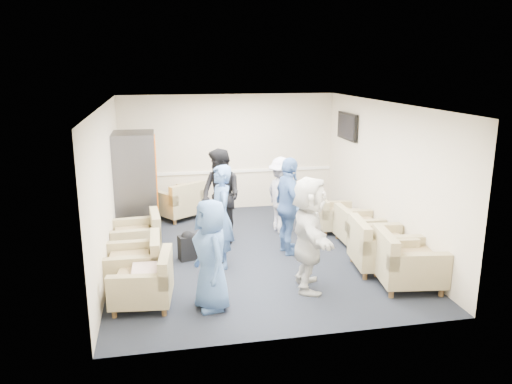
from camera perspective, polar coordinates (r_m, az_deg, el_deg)
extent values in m
plane|color=black|center=(9.24, -0.32, -6.91)|extent=(6.00, 6.00, 0.00)
plane|color=white|center=(8.63, -0.35, 10.03)|extent=(6.00, 6.00, 0.00)
cube|color=beige|center=(11.74, -3.13, 4.52)|extent=(5.00, 0.02, 2.70)
cube|color=beige|center=(6.03, 5.12, -5.08)|extent=(5.00, 0.02, 2.70)
cube|color=beige|center=(8.73, -16.67, 0.49)|extent=(0.02, 6.00, 2.70)
cube|color=beige|center=(9.62, 14.45, 1.89)|extent=(0.02, 6.00, 2.70)
cube|color=white|center=(11.81, -3.09, 2.35)|extent=(4.98, 0.04, 0.06)
cube|color=black|center=(11.11, 10.40, 7.40)|extent=(0.07, 1.00, 0.58)
cube|color=black|center=(11.10, 10.23, 7.40)|extent=(0.01, 0.92, 0.50)
cube|color=#4C4C54|center=(11.14, 10.56, 6.63)|extent=(0.04, 0.10, 0.25)
cube|color=#93855E|center=(7.42, -12.90, -10.72)|extent=(0.92, 0.92, 0.27)
cube|color=#8D754D|center=(7.34, -12.98, -9.41)|extent=(0.63, 0.60, 0.10)
cube|color=#93855E|center=(7.24, -10.30, -8.35)|extent=(0.23, 0.84, 0.39)
cube|color=#93855E|center=(8.04, -13.85, -8.71)|extent=(0.85, 0.85, 0.28)
cube|color=#8D754D|center=(7.97, -13.93, -7.46)|extent=(0.59, 0.55, 0.10)
cube|color=#93855E|center=(7.90, -11.42, -6.34)|extent=(0.15, 0.85, 0.40)
cube|color=#93855E|center=(9.19, -13.55, -5.70)|extent=(0.91, 0.91, 0.28)
cube|color=#8D754D|center=(9.13, -13.62, -4.58)|extent=(0.63, 0.59, 0.10)
cube|color=#93855E|center=(9.10, -11.43, -3.53)|extent=(0.20, 0.86, 0.40)
cube|color=#93855E|center=(8.16, 17.03, -8.38)|extent=(1.06, 1.06, 0.31)
cube|color=#8D754D|center=(8.08, 17.13, -7.02)|extent=(0.73, 0.69, 0.11)
cube|color=#93855E|center=(7.90, 14.55, -6.05)|extent=(0.28, 0.95, 0.44)
cube|color=#93855E|center=(8.67, 14.11, -6.83)|extent=(1.03, 1.03, 0.30)
cube|color=#8D754D|center=(8.60, 14.19, -5.55)|extent=(0.71, 0.67, 0.11)
cube|color=#93855E|center=(8.43, 11.76, -4.63)|extent=(0.26, 0.94, 0.44)
cube|color=#93855E|center=(9.83, 11.65, -4.44)|extent=(0.78, 0.78, 0.25)
cube|color=#8D754D|center=(9.77, 11.70, -3.48)|extent=(0.54, 0.51, 0.09)
cube|color=#93855E|center=(9.62, 9.96, -2.84)|extent=(0.14, 0.77, 0.36)
cube|color=#93855E|center=(10.47, 9.23, -3.18)|extent=(0.83, 0.83, 0.25)
cube|color=#8D754D|center=(10.42, 9.27, -2.30)|extent=(0.57, 0.54, 0.09)
cube|color=#93855E|center=(10.32, 7.61, -1.65)|extent=(0.21, 0.76, 0.35)
cube|color=#93855E|center=(11.34, -8.94, -1.56)|extent=(1.25, 1.25, 0.30)
cube|color=#8D754D|center=(11.29, -8.98, -0.58)|extent=(0.83, 0.84, 0.11)
cube|color=#93855E|center=(10.96, -7.83, -0.14)|extent=(0.83, 0.63, 0.42)
cube|color=#4C4C54|center=(10.30, -13.59, 0.93)|extent=(0.81, 0.98, 2.06)
cube|color=#F73F05|center=(10.27, -11.29, 1.61)|extent=(0.02, 0.83, 1.65)
cube|color=black|center=(10.49, -11.05, -3.00)|extent=(0.02, 0.49, 0.13)
cube|color=black|center=(8.93, -7.82, -6.32)|extent=(0.35, 0.29, 0.44)
sphere|color=black|center=(8.86, -7.87, -5.12)|extent=(0.22, 0.22, 0.22)
cube|color=beige|center=(7.31, -12.61, -8.92)|extent=(0.36, 0.47, 0.13)
imported|color=#4467A3|center=(6.99, -5.16, -7.17)|extent=(0.67, 0.87, 1.59)
imported|color=#4467A3|center=(8.37, -4.04, -2.85)|extent=(0.46, 0.67, 1.76)
imported|color=black|center=(9.51, -4.05, -0.54)|extent=(1.09, 1.12, 1.83)
imported|color=white|center=(10.15, 2.96, -0.35)|extent=(0.79, 1.11, 1.56)
imported|color=#4467A3|center=(8.95, 3.78, -1.64)|extent=(0.55, 1.08, 1.78)
imported|color=silver|center=(7.56, 6.08, -4.78)|extent=(0.81, 1.71, 1.77)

